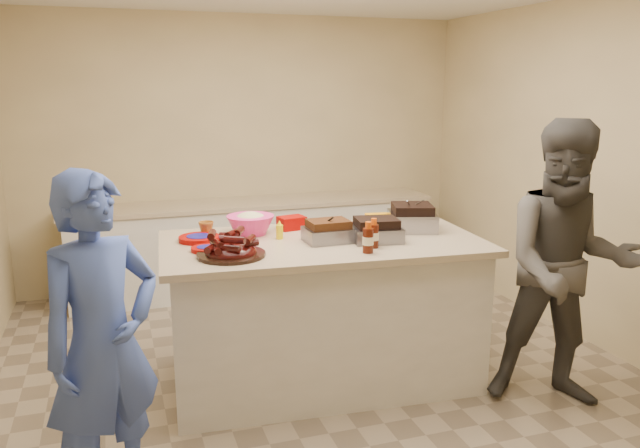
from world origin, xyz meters
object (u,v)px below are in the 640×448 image
object	(u,v)px
roasting_pan	(412,230)
rib_platter	(231,256)
island	(322,379)
guest_gray	(555,400)
bbq_bottle_a	(373,248)
mustard_bottle	(280,239)
plastic_cup	(207,235)
coleslaw_bowl	(251,234)
bbq_bottle_b	(368,253)

from	to	relation	value
roasting_pan	rib_platter	bearing A→B (deg)	-150.95
island	guest_gray	world-z (taller)	island
bbq_bottle_a	mustard_bottle	size ratio (longest dim) A/B	1.48
plastic_cup	island	bearing A→B (deg)	-28.24
island	coleslaw_bowl	world-z (taller)	coleslaw_bowl
roasting_pan	bbq_bottle_b	size ratio (longest dim) A/B	1.64
mustard_bottle	bbq_bottle_a	bearing A→B (deg)	-38.78
mustard_bottle	guest_gray	xyz separation A→B (m)	(1.62, -0.90, -1.01)
mustard_bottle	coleslaw_bowl	bearing A→B (deg)	129.05
rib_platter	bbq_bottle_b	distance (m)	0.84
island	plastic_cup	distance (m)	1.29
mustard_bottle	plastic_cup	xyz separation A→B (m)	(-0.45, 0.26, 0.00)
bbq_bottle_a	roasting_pan	bearing A→B (deg)	38.71
rib_platter	plastic_cup	world-z (taller)	rib_platter
island	bbq_bottle_b	size ratio (longest dim) A/B	10.85
roasting_pan	mustard_bottle	xyz separation A→B (m)	(-0.96, 0.05, 0.00)
rib_platter	mustard_bottle	size ratio (longest dim) A/B	3.25
roasting_pan	guest_gray	bearing A→B (deg)	-34.92
coleslaw_bowl	island	bearing A→B (deg)	-37.07
roasting_pan	bbq_bottle_b	xyz separation A→B (m)	(-0.54, -0.47, 0.00)
plastic_cup	guest_gray	world-z (taller)	plastic_cup
rib_platter	mustard_bottle	xyz separation A→B (m)	(0.39, 0.33, 0.00)
coleslaw_bowl	roasting_pan	bearing A→B (deg)	-12.05
island	mustard_bottle	xyz separation A→B (m)	(-0.26, 0.12, 1.01)
plastic_cup	bbq_bottle_b	bearing A→B (deg)	-41.33
bbq_bottle_b	coleslaw_bowl	bearing A→B (deg)	129.59
roasting_pan	bbq_bottle_a	world-z (taller)	bbq_bottle_a
coleslaw_bowl	bbq_bottle_b	bearing A→B (deg)	-50.41
island	bbq_bottle_a	world-z (taller)	bbq_bottle_a
mustard_bottle	plastic_cup	world-z (taller)	mustard_bottle
island	plastic_cup	bearing A→B (deg)	155.97
island	mustard_bottle	bearing A→B (deg)	159.02
rib_platter	guest_gray	size ratio (longest dim) A/B	0.23
roasting_pan	guest_gray	xyz separation A→B (m)	(0.66, -0.85, -1.01)
bbq_bottle_b	guest_gray	world-z (taller)	bbq_bottle_b
roasting_pan	guest_gray	size ratio (longest dim) A/B	0.18
rib_platter	plastic_cup	bearing A→B (deg)	96.12
rib_platter	island	bearing A→B (deg)	17.23
guest_gray	island	bearing A→B (deg)	175.90
guest_gray	rib_platter	bearing A→B (deg)	-170.29
bbq_bottle_b	guest_gray	xyz separation A→B (m)	(1.19, -0.38, -1.01)
plastic_cup	roasting_pan	bearing A→B (deg)	-12.22
bbq_bottle_a	mustard_bottle	xyz separation A→B (m)	(-0.51, 0.41, 0.00)
coleslaw_bowl	guest_gray	size ratio (longest dim) A/B	0.18
island	guest_gray	bearing A→B (deg)	-25.39
plastic_cup	guest_gray	size ratio (longest dim) A/B	0.06
roasting_pan	bbq_bottle_b	distance (m)	0.71
bbq_bottle_b	mustard_bottle	distance (m)	0.67
roasting_pan	plastic_cup	world-z (taller)	roasting_pan
rib_platter	coleslaw_bowl	bearing A→B (deg)	65.80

